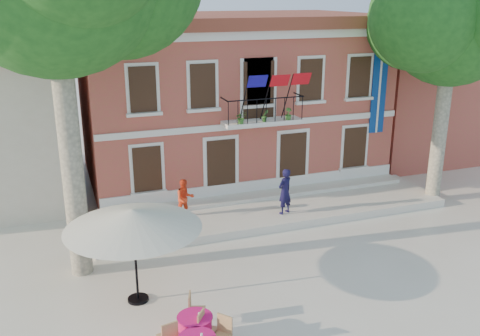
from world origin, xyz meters
name	(u,v)px	position (x,y,z in m)	size (l,w,h in m)	color
ground	(267,274)	(0.00, 0.00, 0.00)	(90.00, 90.00, 0.00)	beige
main_building	(227,96)	(2.00, 9.99, 3.78)	(13.50, 9.59, 7.50)	#A3563A
neighbor_east	(424,90)	(14.00, 11.00, 3.22)	(9.40, 9.40, 6.40)	#A3563A
terrace	(272,210)	(2.00, 4.40, 0.15)	(14.00, 3.40, 0.30)	silver
plane_tree_east	(453,22)	(8.99, 3.48, 7.32)	(5.05, 5.05, 9.92)	#A59E84
patio_umbrella	(133,219)	(-4.07, -0.16, 2.52)	(3.78, 3.78, 2.81)	black
pedestrian_navy	(285,191)	(2.19, 3.64, 1.20)	(0.65, 0.43, 1.79)	black
pedestrian_orange	(185,199)	(-1.49, 4.56, 1.05)	(0.73, 0.57, 1.49)	#EE401C
cafe_table_1	(195,328)	(-3.04, -2.63, 0.43)	(1.77, 1.84, 0.95)	#C61249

